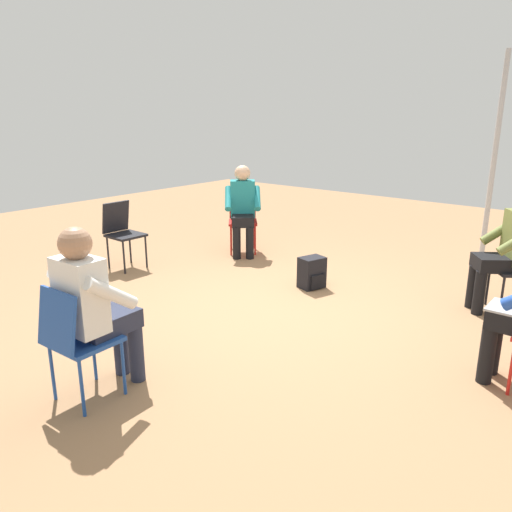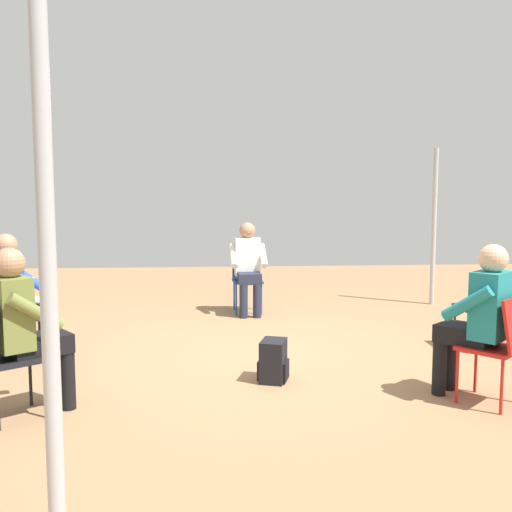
% 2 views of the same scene
% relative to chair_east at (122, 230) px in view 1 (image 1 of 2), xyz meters
% --- Properties ---
extents(ground_plane, '(14.44, 14.44, 0.00)m').
position_rel_chair_east_xyz_m(ground_plane, '(-2.35, -0.11, -0.50)').
color(ground_plane, '#99704C').
extents(chair_east, '(0.44, 0.41, 0.85)m').
position_rel_chair_east_xyz_m(chair_east, '(0.00, 0.00, 0.00)').
color(chair_east, black).
rests_on(chair_east, ground).
extents(chair_southeast, '(0.58, 0.59, 0.85)m').
position_rel_chair_east_xyz_m(chair_southeast, '(-0.67, -1.59, 0.00)').
color(chair_southeast, red).
rests_on(chair_southeast, ground).
extents(chair_north, '(0.42, 0.45, 0.85)m').
position_rel_chair_east_xyz_m(chair_north, '(-2.37, 2.11, 0.00)').
color(chair_north, '#1E4799').
rests_on(chair_north, ground).
extents(person_in_white, '(0.51, 0.53, 1.24)m').
position_rel_chair_east_xyz_m(person_in_white, '(-2.36, 1.95, 0.20)').
color(person_in_white, '#23283D').
rests_on(person_in_white, ground).
extents(person_in_teal, '(0.63, 0.63, 1.24)m').
position_rel_chair_east_xyz_m(person_in_teal, '(-0.78, -1.47, 0.20)').
color(person_in_teal, black).
rests_on(person_in_teal, ground).
extents(person_in_olive, '(0.63, 0.63, 1.24)m').
position_rel_chair_east_xyz_m(person_in_olive, '(-4.19, -1.51, 0.20)').
color(person_in_olive, black).
rests_on(person_in_olive, ground).
extents(backpack_near_laptop_user, '(0.30, 0.33, 0.36)m').
position_rel_chair_east_xyz_m(backpack_near_laptop_user, '(-2.32, -0.89, -0.34)').
color(backpack_near_laptop_user, black).
rests_on(backpack_near_laptop_user, ground).
extents(tent_pole_near, '(0.07, 0.07, 2.70)m').
position_rel_chair_east_xyz_m(tent_pole_near, '(-3.47, -3.40, 0.86)').
color(tent_pole_near, '#B2B2B7').
rests_on(tent_pole_near, ground).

